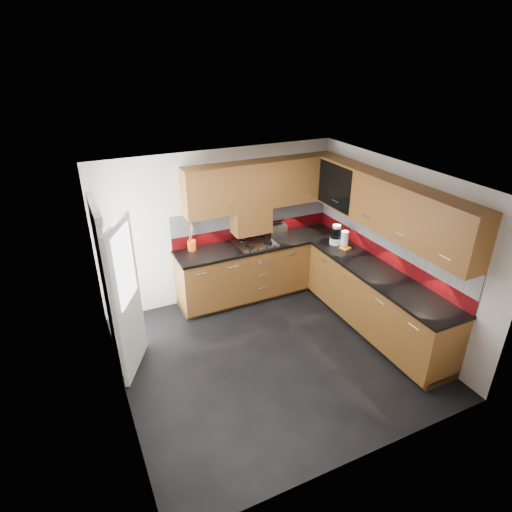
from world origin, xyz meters
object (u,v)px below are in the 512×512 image
gas_hob (256,243)px  food_processor (336,235)px  utensil_pot (192,244)px  toaster (277,230)px

gas_hob → food_processor: (1.14, -0.51, 0.13)m
utensil_pot → food_processor: 2.23m
gas_hob → food_processor: food_processor is taller
food_processor → toaster: bearing=136.3°
food_processor → gas_hob: bearing=155.8°
gas_hob → food_processor: bearing=-24.2°
utensil_pot → food_processor: (2.11, -0.73, 0.04)m
gas_hob → utensil_pot: utensil_pot is taller
toaster → food_processor: size_ratio=0.97×
utensil_pot → food_processor: bearing=-19.1°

